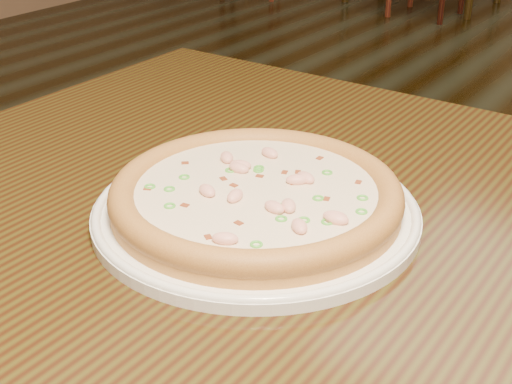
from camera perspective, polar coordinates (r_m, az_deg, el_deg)
The scene contains 3 objects.
hero_table at distance 0.78m, azimuth 9.45°, elevation -9.34°, with size 1.20×0.80×0.75m.
plate at distance 0.74m, azimuth 0.00°, elevation -1.47°, with size 0.34×0.34×0.02m.
pizza at distance 0.73m, azimuth 0.01°, elevation -0.21°, with size 0.30×0.30×0.03m.
Camera 1 is at (0.52, -1.11, 1.11)m, focal length 50.00 mm.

